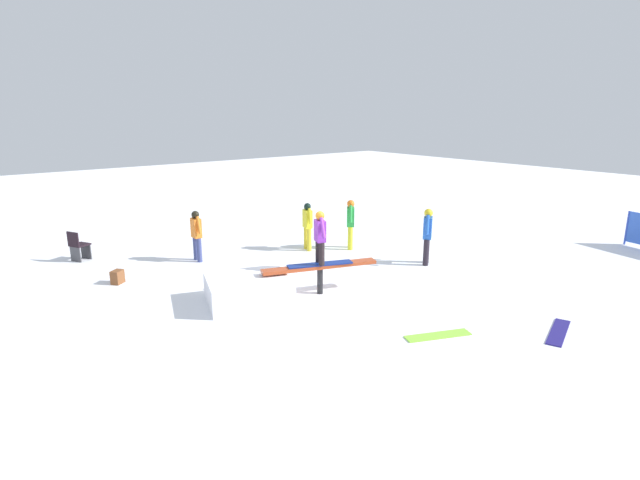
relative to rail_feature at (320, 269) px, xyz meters
The scene contains 12 objects.
ground_plane 0.61m from the rail_feature, ahead, with size 60.00×60.00×0.00m, color white.
rail_feature is the anchor object (origin of this frame).
snow_kicker_ramp 1.75m from the rail_feature, 161.48° to the left, with size 1.80×1.50×0.58m, color white.
main_rider_on_rail 0.71m from the rail_feature, ahead, with size 1.55×0.82×1.28m.
bystander_orange 4.41m from the rail_feature, 105.12° to the left, with size 0.22×0.64×1.47m.
bystander_blue 3.82m from the rail_feature, ahead, with size 0.62×0.50×1.59m.
bystander_yellow 3.83m from the rail_feature, 57.77° to the left, with size 0.28×0.60×1.48m.
bystander_green 4.08m from the rail_feature, 38.54° to the left, with size 0.52×0.59×1.54m.
loose_snowboard_navy 5.19m from the rail_feature, 62.76° to the right, with size 1.36×0.28×0.02m, color navy.
loose_snowboard_lime 3.30m from the rail_feature, 83.35° to the right, with size 1.32×0.28×0.02m, color #92E13D.
folding_chair 7.45m from the rail_feature, 121.00° to the left, with size 0.59×0.59×0.88m.
backpack_on_snow 5.15m from the rail_feature, 134.11° to the left, with size 0.30×0.22×0.34m, color brown.
Camera 1 is at (-6.87, -8.78, 4.24)m, focal length 28.00 mm.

